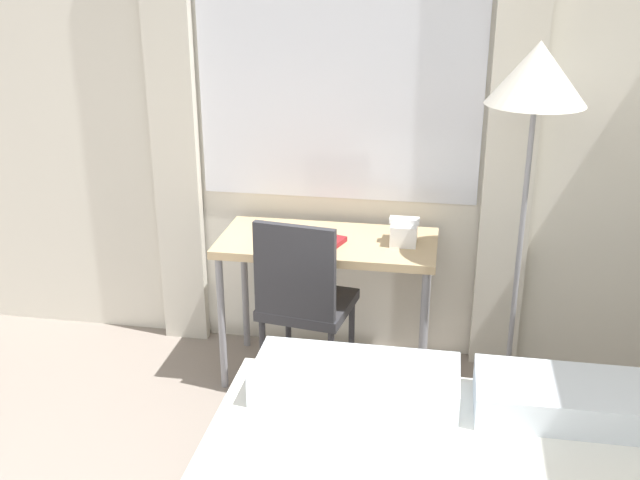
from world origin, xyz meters
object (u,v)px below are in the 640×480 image
(desk, at_px, (328,253))
(desk_chair, at_px, (303,297))
(standing_lamp, at_px, (536,91))
(book, at_px, (313,241))
(telephone, at_px, (404,232))

(desk, relative_size, desk_chair, 1.14)
(standing_lamp, xyz_separation_m, book, (-0.95, 0.06, -0.74))
(book, bearing_deg, desk_chair, -98.08)
(desk, xyz_separation_m, desk_chair, (-0.08, -0.21, -0.14))
(standing_lamp, bearing_deg, book, 176.61)
(desk, height_order, desk_chair, desk_chair)
(desk, height_order, telephone, telephone)
(desk, distance_m, desk_chair, 0.26)
(desk_chair, bearing_deg, telephone, 35.68)
(desk, distance_m, book, 0.13)
(desk, xyz_separation_m, telephone, (0.36, 0.02, 0.13))
(desk, height_order, book, book)
(desk, height_order, standing_lamp, standing_lamp)
(desk_chair, distance_m, telephone, 0.57)
(standing_lamp, height_order, book, standing_lamp)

